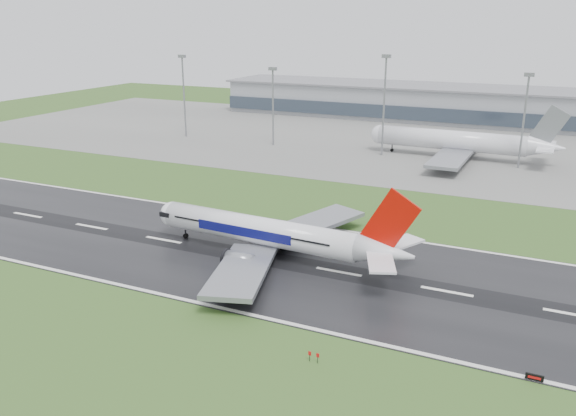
% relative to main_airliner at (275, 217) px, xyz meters
% --- Properties ---
extents(ground, '(520.00, 520.00, 0.00)m').
position_rel_main_airliner_xyz_m(ground, '(14.05, -1.71, -8.39)').
color(ground, '#2D4E1C').
rests_on(ground, ground).
extents(runway, '(400.00, 45.00, 0.10)m').
position_rel_main_airliner_xyz_m(runway, '(14.05, -1.71, -8.34)').
color(runway, black).
rests_on(runway, ground).
extents(apron, '(400.00, 130.00, 0.08)m').
position_rel_main_airliner_xyz_m(apron, '(14.05, 123.29, -8.35)').
color(apron, slate).
rests_on(apron, ground).
extents(terminal, '(240.00, 36.00, 15.00)m').
position_rel_main_airliner_xyz_m(terminal, '(14.05, 183.29, -0.89)').
color(terminal, gray).
rests_on(terminal, ground).
extents(main_airliner, '(59.10, 56.58, 16.58)m').
position_rel_main_airliner_xyz_m(main_airliner, '(0.00, 0.00, 0.00)').
color(main_airliner, white).
rests_on(main_airliner, runway).
extents(parked_airliner, '(66.34, 61.97, 19.04)m').
position_rel_main_airliner_xyz_m(parked_airliner, '(18.05, 104.75, 1.21)').
color(parked_airliner, silver).
rests_on(parked_airliner, apron).
extents(runway_sign, '(2.27, 0.97, 1.04)m').
position_rel_main_airliner_xyz_m(runway_sign, '(49.38, -23.88, -7.87)').
color(runway_sign, black).
rests_on(runway_sign, ground).
extents(floodmast_0, '(0.64, 0.64, 30.95)m').
position_rel_main_airliner_xyz_m(floodmast_0, '(-88.00, 98.29, 7.08)').
color(floodmast_0, gray).
rests_on(floodmast_0, ground).
extents(floodmast_1, '(0.64, 0.64, 27.52)m').
position_rel_main_airliner_xyz_m(floodmast_1, '(-48.77, 98.29, 5.37)').
color(floodmast_1, gray).
rests_on(floodmast_1, ground).
extents(floodmast_2, '(0.64, 0.64, 32.98)m').
position_rel_main_airliner_xyz_m(floodmast_2, '(-6.67, 98.29, 8.10)').
color(floodmast_2, gray).
rests_on(floodmast_2, ground).
extents(floodmast_3, '(0.64, 0.64, 28.63)m').
position_rel_main_airliner_xyz_m(floodmast_3, '(38.08, 98.29, 5.92)').
color(floodmast_3, gray).
rests_on(floodmast_3, ground).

